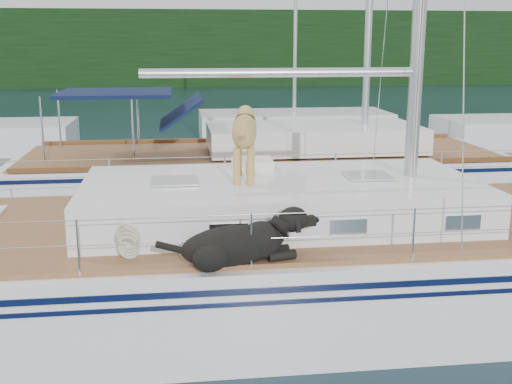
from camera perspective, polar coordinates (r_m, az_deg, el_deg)
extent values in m
plane|color=black|center=(9.00, -3.05, -10.35)|extent=(120.00, 120.00, 0.00)
cube|color=black|center=(53.23, -6.83, 12.56)|extent=(90.00, 3.00, 6.00)
cube|color=#595147|center=(54.51, -6.78, 10.05)|extent=(92.00, 1.00, 1.20)
cube|color=white|center=(8.82, -3.09, -7.37)|extent=(12.00, 3.80, 1.40)
cube|color=#94643B|center=(8.58, -3.15, -2.81)|extent=(11.52, 3.50, 0.06)
cube|color=white|center=(8.60, 2.15, -0.67)|extent=(5.20, 2.50, 0.55)
cylinder|color=silver|center=(8.35, 2.25, 10.55)|extent=(3.60, 0.12, 0.12)
cylinder|color=silver|center=(6.75, -2.11, -2.08)|extent=(10.56, 0.01, 0.01)
cylinder|color=silver|center=(10.15, -3.92, 3.12)|extent=(10.56, 0.01, 0.01)
cube|color=blue|center=(10.00, -8.74, -0.27)|extent=(0.78, 0.58, 0.06)
cube|color=white|center=(9.19, -0.33, 2.48)|extent=(0.59, 0.49, 0.15)
torus|color=beige|center=(6.84, -11.31, -3.88)|extent=(0.38, 0.25, 0.36)
cube|color=white|center=(14.77, 0.49, 0.95)|extent=(11.00, 3.50, 1.30)
cube|color=#94643B|center=(14.64, 0.49, 3.44)|extent=(10.56, 3.29, 0.06)
cube|color=white|center=(14.79, 5.12, 4.86)|extent=(4.80, 2.30, 0.55)
cube|color=#0E1A3B|center=(14.39, -12.37, 8.58)|extent=(2.40, 2.30, 0.08)
cube|color=white|center=(24.87, 3.40, 5.87)|extent=(7.20, 3.00, 1.10)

